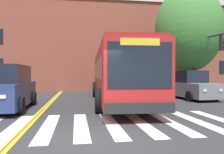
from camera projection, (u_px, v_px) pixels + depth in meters
name	position (u px, v px, depth m)	size (l,w,h in m)	color
ground_plane	(85.00, 136.00, 5.96)	(120.00, 120.00, 0.00)	#303033
crosswalk	(112.00, 124.00, 7.40)	(8.79, 4.00, 0.01)	white
lane_line_yellow_inner	(60.00, 92.00, 20.80)	(0.12, 36.00, 0.01)	gold
lane_line_yellow_outer	(62.00, 92.00, 20.83)	(0.12, 36.00, 0.01)	gold
city_bus	(117.00, 74.00, 13.47)	(3.33, 12.55, 3.15)	#B22323
car_navy_near_lane	(5.00, 88.00, 10.34)	(2.38, 4.77, 2.13)	navy
car_grey_far_lane	(189.00, 86.00, 15.15)	(2.38, 4.92, 1.94)	slate
traffic_light_near_corner	(206.00, 53.00, 15.75)	(0.61, 3.10, 4.81)	#28282D
street_tree_curbside_large	(188.00, 29.00, 18.04)	(7.64, 7.66, 8.94)	#4C3D2D
building_facade	(64.00, 46.00, 25.27)	(43.50, 8.54, 9.84)	brown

